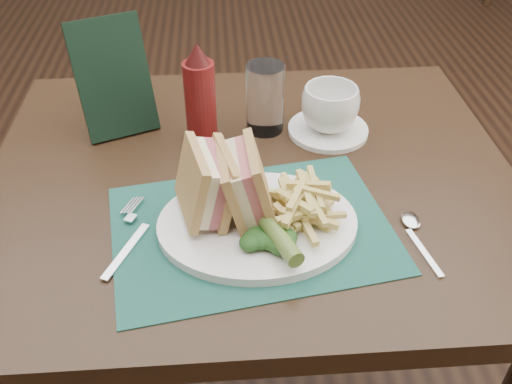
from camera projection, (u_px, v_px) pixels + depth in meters
The scene contains 16 objects.
floor at pixel (243, 268), 1.83m from camera, with size 7.00×7.00×0.00m, color black.
table_main at pixel (253, 315), 1.21m from camera, with size 0.90×0.75×0.75m, color black, non-canonical shape.
placemat at pixel (252, 229), 0.86m from camera, with size 0.41×0.30×0.00m, color #174B40.
plate at pixel (257, 224), 0.86m from camera, with size 0.30×0.24×0.01m, color white, non-canonical shape.
sandwich_half_a at pixel (192, 185), 0.82m from camera, with size 0.06×0.11×0.10m, color tan, non-canonical shape.
sandwich_half_b at pixel (232, 183), 0.83m from camera, with size 0.06×0.11×0.10m, color tan, non-canonical shape.
kale_garnish at pixel (264, 237), 0.80m from camera, with size 0.11×0.08×0.03m, color #183B15, non-canonical shape.
pickle_spear at pixel (276, 234), 0.79m from camera, with size 0.02×0.02×0.12m, color #4B6827.
fries_pile at pixel (306, 198), 0.84m from camera, with size 0.18×0.20×0.06m, color tan, non-canonical shape.
fork at pixel (128, 235), 0.84m from camera, with size 0.03×0.17×0.01m, color silver, non-canonical shape.
spoon at pixel (419, 239), 0.84m from camera, with size 0.03×0.15×0.01m, color silver, non-canonical shape.
saucer at pixel (328, 130), 1.07m from camera, with size 0.15×0.15×0.01m, color white.
coffee_cup at pixel (330, 108), 1.04m from camera, with size 0.11×0.11×0.08m, color white.
drinking_glass at pixel (265, 98), 1.04m from camera, with size 0.07×0.07×0.13m, color white.
ketchup_bottle at pixel (200, 93), 1.00m from camera, with size 0.06×0.06×0.19m, color #5C0F0F, non-canonical shape.
check_presenter at pixel (113, 78), 1.02m from camera, with size 0.13×0.01×0.21m, color black.
Camera 1 is at (-0.05, -1.28, 1.33)m, focal length 40.00 mm.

